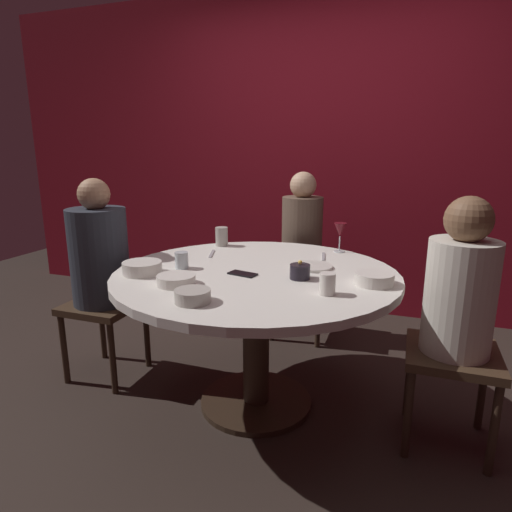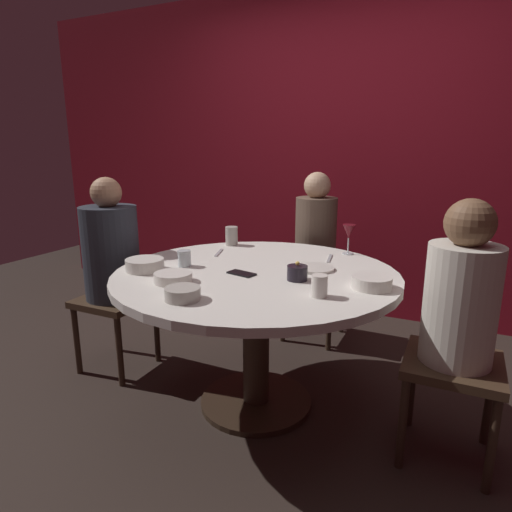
% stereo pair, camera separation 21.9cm
% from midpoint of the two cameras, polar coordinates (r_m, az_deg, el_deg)
% --- Properties ---
extents(ground_plane, '(8.00, 8.00, 0.00)m').
position_cam_midpoint_polar(ground_plane, '(2.53, -2.62, -18.69)').
color(ground_plane, '#2D231E').
extents(back_wall, '(6.00, 0.10, 2.60)m').
position_cam_midpoint_polar(back_wall, '(3.71, 7.08, 12.93)').
color(back_wall, maroon).
rests_on(back_wall, ground).
extents(dining_table, '(1.44, 1.44, 0.75)m').
position_cam_midpoint_polar(dining_table, '(2.25, -2.79, -5.50)').
color(dining_table, silver).
rests_on(dining_table, ground).
extents(seated_diner_left, '(0.40, 0.40, 1.20)m').
position_cam_midpoint_polar(seated_diner_left, '(2.72, -21.93, -0.38)').
color(seated_diner_left, '#3F2D1E').
rests_on(seated_diner_left, ground).
extents(seated_diner_back, '(0.40, 0.40, 1.20)m').
position_cam_midpoint_polar(seated_diner_back, '(3.11, 4.00, 2.30)').
color(seated_diner_back, '#3F2D1E').
rests_on(seated_diner_back, ground).
extents(seated_diner_right, '(0.40, 0.40, 1.17)m').
position_cam_midpoint_polar(seated_diner_right, '(2.07, 22.30, -5.15)').
color(seated_diner_right, '#3F2D1E').
rests_on(seated_diner_right, ground).
extents(candle_holder, '(0.10, 0.10, 0.09)m').
position_cam_midpoint_polar(candle_holder, '(2.08, 2.75, -2.09)').
color(candle_holder, black).
rests_on(candle_holder, dining_table).
extents(wine_glass, '(0.08, 0.08, 0.18)m').
position_cam_midpoint_polar(wine_glass, '(2.62, 8.58, 3.23)').
color(wine_glass, silver).
rests_on(wine_glass, dining_table).
extents(dinner_plate, '(0.21, 0.21, 0.01)m').
position_cam_midpoint_polar(dinner_plate, '(2.28, 4.63, -1.41)').
color(dinner_plate, silver).
rests_on(dinner_plate, dining_table).
extents(cell_phone, '(0.15, 0.10, 0.01)m').
position_cam_midpoint_polar(cell_phone, '(2.16, -4.67, -2.37)').
color(cell_phone, black).
rests_on(cell_phone, dining_table).
extents(bowl_serving_large, '(0.18, 0.18, 0.05)m').
position_cam_midpoint_polar(bowl_serving_large, '(2.05, -13.42, -3.10)').
color(bowl_serving_large, silver).
rests_on(bowl_serving_large, dining_table).
extents(bowl_salad_center, '(0.19, 0.19, 0.06)m').
position_cam_midpoint_polar(bowl_salad_center, '(2.26, -17.33, -1.51)').
color(bowl_salad_center, silver).
rests_on(bowl_salad_center, dining_table).
extents(bowl_small_white, '(0.18, 0.18, 0.05)m').
position_cam_midpoint_polar(bowl_small_white, '(2.04, 12.22, -2.95)').
color(bowl_small_white, silver).
rests_on(bowl_small_white, dining_table).
extents(bowl_sauce_side, '(0.15, 0.15, 0.05)m').
position_cam_midpoint_polar(bowl_sauce_side, '(1.81, -11.74, -5.18)').
color(bowl_sauce_side, '#B2ADA3').
rests_on(bowl_sauce_side, dining_table).
extents(cup_near_candle, '(0.07, 0.07, 0.09)m').
position_cam_midpoint_polar(cup_near_candle, '(1.86, 5.99, -3.68)').
color(cup_near_candle, silver).
rests_on(cup_near_candle, dining_table).
extents(cup_by_left_diner, '(0.08, 0.08, 0.12)m').
position_cam_midpoint_polar(cup_by_left_diner, '(2.79, -6.75, 2.52)').
color(cup_by_left_diner, '#B2ADA3').
rests_on(cup_by_left_diner, dining_table).
extents(cup_by_right_diner, '(0.07, 0.07, 0.09)m').
position_cam_midpoint_polar(cup_by_right_diner, '(2.31, -12.38, -0.58)').
color(cup_by_right_diner, silver).
rests_on(cup_by_right_diner, dining_table).
extents(fork_near_plate, '(0.05, 0.18, 0.01)m').
position_cam_midpoint_polar(fork_near_plate, '(2.51, 6.34, -0.09)').
color(fork_near_plate, '#B7B7BC').
rests_on(fork_near_plate, dining_table).
extents(knife_near_plate, '(0.07, 0.18, 0.01)m').
position_cam_midpoint_polar(knife_near_plate, '(2.59, -8.20, 0.29)').
color(knife_near_plate, '#B7B7BC').
rests_on(knife_near_plate, dining_table).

